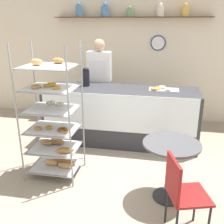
# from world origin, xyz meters

# --- Properties ---
(ground_plane) EXTENTS (14.00, 14.00, 0.00)m
(ground_plane) POSITION_xyz_m (0.00, 0.00, 0.00)
(ground_plane) COLOR gray
(back_wall) EXTENTS (10.00, 0.30, 2.70)m
(back_wall) POSITION_xyz_m (0.00, 2.63, 1.37)
(back_wall) COLOR beige
(back_wall) RESTS_ON ground_plane
(display_counter) EXTENTS (2.68, 0.81, 0.99)m
(display_counter) POSITION_xyz_m (0.00, 1.25, 0.50)
(display_counter) COLOR #333338
(display_counter) RESTS_ON ground_plane
(pastry_rack) EXTENTS (0.72, 0.58, 1.86)m
(pastry_rack) POSITION_xyz_m (-0.74, 0.01, 0.79)
(pastry_rack) COLOR gray
(pastry_rack) RESTS_ON ground_plane
(person_worker) EXTENTS (0.46, 0.23, 1.78)m
(person_worker) POSITION_xyz_m (-0.52, 1.84, 0.98)
(person_worker) COLOR #282833
(person_worker) RESTS_ON ground_plane
(cafe_table) EXTENTS (0.68, 0.68, 0.75)m
(cafe_table) POSITION_xyz_m (0.85, -0.27, 0.56)
(cafe_table) COLOR #262628
(cafe_table) RESTS_ON ground_plane
(cafe_chair) EXTENTS (0.47, 0.47, 0.88)m
(cafe_chair) POSITION_xyz_m (0.94, -0.85, 0.54)
(cafe_chair) COLOR black
(cafe_chair) RESTS_ON ground_plane
(coffee_carafe) EXTENTS (0.12, 0.12, 0.33)m
(coffee_carafe) POSITION_xyz_m (-0.65, 1.35, 1.15)
(coffee_carafe) COLOR black
(coffee_carafe) RESTS_ON display_counter
(donut_tray_counter) EXTENTS (0.50, 0.27, 0.05)m
(donut_tray_counter) POSITION_xyz_m (0.70, 1.30, 1.01)
(donut_tray_counter) COLOR silver
(donut_tray_counter) RESTS_ON display_counter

